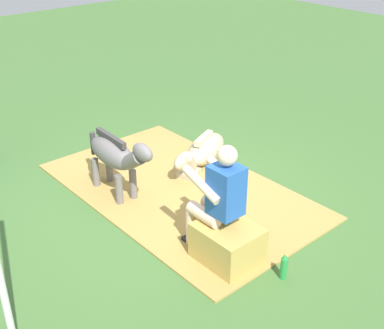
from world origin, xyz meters
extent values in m
plane|color=#426B33|center=(0.00, 0.00, 0.00)|extent=(24.00, 24.00, 0.00)
cube|color=#AD8C47|center=(0.10, -0.21, 0.01)|extent=(3.58, 2.12, 0.02)
cube|color=tan|center=(-1.30, 0.32, 0.21)|extent=(0.62, 0.53, 0.41)
cylinder|color=beige|center=(-1.05, 0.42, 0.48)|extent=(0.40, 0.14, 0.14)
cylinder|color=beige|center=(-0.85, 0.42, 0.21)|extent=(0.11, 0.11, 0.41)
cube|color=black|center=(-0.85, 0.42, 0.03)|extent=(0.22, 0.10, 0.06)
cylinder|color=beige|center=(-1.05, 0.22, 0.48)|extent=(0.40, 0.14, 0.14)
cylinder|color=beige|center=(-0.85, 0.22, 0.21)|extent=(0.11, 0.11, 0.41)
cube|color=black|center=(-0.85, 0.22, 0.03)|extent=(0.22, 0.10, 0.06)
cube|color=#2659B2|center=(-1.25, 0.32, 0.81)|extent=(0.30, 0.28, 0.52)
cylinder|color=beige|center=(-1.07, 0.48, 0.86)|extent=(0.50, 0.09, 0.26)
cylinder|color=beige|center=(-1.07, 0.16, 0.86)|extent=(0.50, 0.09, 0.26)
sphere|color=beige|center=(-1.25, 0.32, 1.19)|extent=(0.20, 0.20, 0.20)
ellipsoid|color=slate|center=(0.61, 0.44, 0.57)|extent=(0.85, 0.35, 0.34)
cylinder|color=slate|center=(0.32, 0.35, 0.20)|extent=(0.09, 0.09, 0.40)
cylinder|color=slate|center=(0.33, 0.55, 0.20)|extent=(0.09, 0.09, 0.40)
cylinder|color=slate|center=(0.88, 0.33, 0.20)|extent=(0.09, 0.09, 0.40)
cylinder|color=slate|center=(0.89, 0.53, 0.20)|extent=(0.09, 0.09, 0.40)
cylinder|color=slate|center=(0.11, 0.45, 0.67)|extent=(0.37, 0.19, 0.33)
ellipsoid|color=slate|center=(-0.07, 0.46, 0.83)|extent=(0.32, 0.17, 0.20)
cube|color=#3A3838|center=(0.61, 0.44, 0.76)|extent=(0.60, 0.08, 0.08)
cylinder|color=#3A3838|center=(1.08, 0.42, 0.52)|extent=(0.07, 0.07, 0.30)
ellipsoid|color=tan|center=(0.51, -1.03, 0.18)|extent=(0.71, 0.97, 0.36)
cube|color=tan|center=(0.30, -0.53, 0.05)|extent=(0.33, 0.35, 0.10)
cylinder|color=tan|center=(0.29, -0.51, 0.24)|extent=(0.28, 0.33, 0.30)
ellipsoid|color=tan|center=(0.22, -0.35, 0.32)|extent=(0.26, 0.34, 0.20)
cube|color=beige|center=(0.48, -0.96, 0.38)|extent=(0.24, 0.44, 0.08)
cylinder|color=#268C3F|center=(-1.86, 0.10, 0.12)|extent=(0.07, 0.07, 0.23)
cone|color=#268C3F|center=(-1.86, 0.10, 0.26)|extent=(0.06, 0.06, 0.06)
camera|label=1|loc=(-4.24, 3.36, 3.34)|focal=47.86mm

